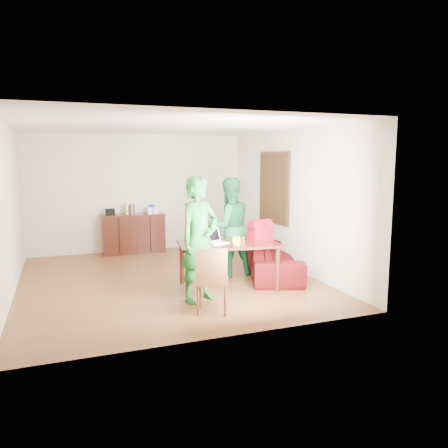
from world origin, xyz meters
name	(u,v)px	position (x,y,z in m)	size (l,w,h in m)	color
room	(165,206)	(0.01, 0.13, 1.31)	(5.20, 5.70, 2.90)	#482712
table	(228,248)	(0.84, -0.83, 0.67)	(1.75, 1.15, 0.77)	black
chair	(212,293)	(0.20, -1.88, 0.28)	(0.56, 0.55, 0.95)	brown
person_near	(199,239)	(0.19, -1.32, 0.95)	(0.69, 0.45, 1.90)	#145E1D
person_far	(229,227)	(1.14, -0.10, 0.90)	(0.88, 0.68, 1.81)	#156030
laptop	(217,241)	(0.65, -0.85, 0.81)	(0.40, 0.33, 0.24)	white
bananas	(236,245)	(0.84, -1.20, 0.80)	(0.18, 0.11, 0.07)	gold
bottle	(243,241)	(0.94, -1.23, 0.86)	(0.06, 0.06, 0.19)	#521C12
red_bag	(260,233)	(1.40, -0.89, 0.91)	(0.39, 0.23, 0.29)	maroon
sofa	(273,257)	(1.95, -0.29, 0.32)	(2.21, 0.86, 0.64)	#350906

